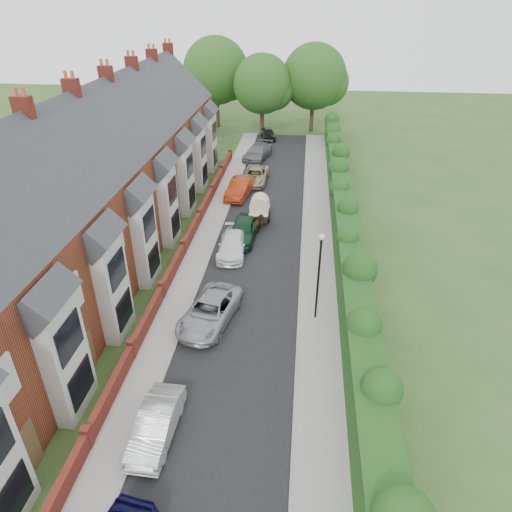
{
  "coord_description": "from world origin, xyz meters",
  "views": [
    {
      "loc": [
        2.34,
        -15.81,
        15.38
      ],
      "look_at": [
        -0.1,
        6.61,
        2.2
      ],
      "focal_mm": 32.0,
      "sensor_mm": 36.0,
      "label": 1
    }
  ],
  "objects": [
    {
      "name": "tree_far_right",
      "position": [
        3.39,
        42.08,
        6.31
      ],
      "size": [
        7.98,
        7.6,
        10.31
      ],
      "color": "#332316",
      "rests_on": "ground"
    },
    {
      "name": "pavement_house_side",
      "position": [
        -4.35,
        11.0,
        0.06
      ],
      "size": [
        1.7,
        58.0,
        0.12
      ],
      "primitive_type": "cube",
      "color": "gray",
      "rests_on": "ground"
    },
    {
      "name": "car_silver_a",
      "position": [
        -2.86,
        -4.2,
        0.64
      ],
      "size": [
        1.47,
        3.94,
        1.28
      ],
      "primitive_type": "imported",
      "rotation": [
        0.0,
        0.0,
        -0.03
      ],
      "color": "silver",
      "rests_on": "ground"
    },
    {
      "name": "hedge",
      "position": [
        5.4,
        11.0,
        1.6
      ],
      "size": [
        2.1,
        58.0,
        2.85
      ],
      "color": "#173B12",
      "rests_on": "ground"
    },
    {
      "name": "tree_far_left",
      "position": [
        -2.65,
        40.08,
        5.71
      ],
      "size": [
        7.14,
        6.8,
        9.29
      ],
      "color": "#332316",
      "rests_on": "ground"
    },
    {
      "name": "car_green",
      "position": [
        -1.65,
        12.6,
        0.77
      ],
      "size": [
        2.11,
        4.64,
        1.55
      ],
      "primitive_type": "imported",
      "rotation": [
        0.0,
        0.0,
        -0.06
      ],
      "color": "#10371F",
      "rests_on": "ground"
    },
    {
      "name": "tree_far_back",
      "position": [
        -8.59,
        43.08,
        6.62
      ],
      "size": [
        8.4,
        8.0,
        10.82
      ],
      "color": "#332316",
      "rests_on": "ground"
    },
    {
      "name": "garden_wall_row",
      "position": [
        -5.35,
        10.0,
        0.46
      ],
      "size": [
        0.35,
        40.35,
        1.1
      ],
      "color": "maroon",
      "rests_on": "ground"
    },
    {
      "name": "horse_cart",
      "position": [
        -0.76,
        15.13,
        1.35
      ],
      "size": [
        1.48,
        3.27,
        2.36
      ],
      "color": "black",
      "rests_on": "ground"
    },
    {
      "name": "road",
      "position": [
        -0.5,
        11.0,
        0.01
      ],
      "size": [
        6.0,
        58.0,
        0.02
      ],
      "primitive_type": "cube",
      "color": "black",
      "rests_on": "ground"
    },
    {
      "name": "pavement_hedge_side",
      "position": [
        3.6,
        11.0,
        0.06
      ],
      "size": [
        2.2,
        58.0,
        0.12
      ],
      "primitive_type": "cube",
      "color": "gray",
      "rests_on": "ground"
    },
    {
      "name": "car_black",
      "position": [
        -2.05,
        38.08,
        0.64
      ],
      "size": [
        2.21,
        3.96,
        1.27
      ],
      "primitive_type": "imported",
      "rotation": [
        0.0,
        0.0,
        0.2
      ],
      "color": "black",
      "rests_on": "ground"
    },
    {
      "name": "ground",
      "position": [
        0.0,
        0.0,
        0.0
      ],
      "size": [
        140.0,
        140.0,
        0.0
      ],
      "primitive_type": "plane",
      "color": "#2D4C1E",
      "rests_on": "ground"
    },
    {
      "name": "car_silver_b",
      "position": [
        -2.18,
        3.17,
        0.69
      ],
      "size": [
        3.27,
        5.33,
        1.38
      ],
      "primitive_type": "imported",
      "rotation": [
        0.0,
        0.0,
        -0.21
      ],
      "color": "#999A9F",
      "rests_on": "ground"
    },
    {
      "name": "car_red",
      "position": [
        -2.95,
        20.41,
        0.76
      ],
      "size": [
        2.29,
        4.82,
        1.53
      ],
      "primitive_type": "imported",
      "rotation": [
        0.0,
        0.0,
        -0.15
      ],
      "color": "maroon",
      "rests_on": "ground"
    },
    {
      "name": "kerb_hedge_side",
      "position": [
        2.55,
        11.0,
        0.07
      ],
      "size": [
        0.18,
        58.0,
        0.13
      ],
      "primitive_type": "cube",
      "color": "gray",
      "rests_on": "ground"
    },
    {
      "name": "car_beige",
      "position": [
        -2.03,
        23.8,
        0.65
      ],
      "size": [
        2.31,
        4.75,
        1.3
      ],
      "primitive_type": "imported",
      "rotation": [
        0.0,
        0.0,
        -0.03
      ],
      "color": "tan",
      "rests_on": "ground"
    },
    {
      "name": "car_white",
      "position": [
        -2.12,
        10.6,
        0.64
      ],
      "size": [
        1.91,
        4.45,
        1.28
      ],
      "primitive_type": "imported",
      "rotation": [
        0.0,
        0.0,
        0.03
      ],
      "color": "white",
      "rests_on": "ground"
    },
    {
      "name": "terrace_row",
      "position": [
        -10.87,
        9.98,
        4.47
      ],
      "size": [
        9.05,
        40.5,
        11.5
      ],
      "color": "brown",
      "rests_on": "ground"
    },
    {
      "name": "kerb_house_side",
      "position": [
        -3.55,
        11.0,
        0.07
      ],
      "size": [
        0.18,
        58.0,
        0.13
      ],
      "primitive_type": "cube",
      "color": "gray",
      "rests_on": "ground"
    },
    {
      "name": "car_grey",
      "position": [
        -2.53,
        30.51,
        0.74
      ],
      "size": [
        3.14,
        5.4,
        1.47
      ],
      "primitive_type": "imported",
      "rotation": [
        0.0,
        0.0,
        -0.23
      ],
      "color": "slate",
      "rests_on": "ground"
    },
    {
      "name": "lamppost",
      "position": [
        3.4,
        4.0,
        3.3
      ],
      "size": [
        0.32,
        0.32,
        5.16
      ],
      "color": "black",
      "rests_on": "ground"
    },
    {
      "name": "horse",
      "position": [
        -0.76,
        13.32,
        0.71
      ],
      "size": [
        1.04,
        1.79,
        1.42
      ],
      "primitive_type": "imported",
      "rotation": [
        0.0,
        0.0,
        2.97
      ],
      "color": "#452B19",
      "rests_on": "ground"
    }
  ]
}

